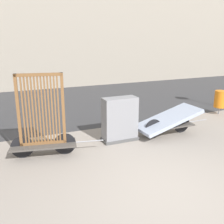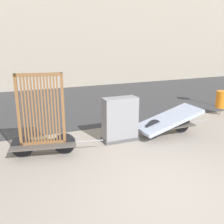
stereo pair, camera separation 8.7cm
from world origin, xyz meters
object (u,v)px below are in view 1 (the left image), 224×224
at_px(bike_cart_with_mattress, 168,121).
at_px(utility_cabinet, 120,121).
at_px(bike_cart_with_bedframe, 43,127).
at_px(trash_bin, 220,99).

bearing_deg(bike_cart_with_mattress, utility_cabinet, 172.40).
bearing_deg(bike_cart_with_bedframe, utility_cabinet, 17.06).
bearing_deg(trash_bin, utility_cabinet, -169.44).
distance_m(bike_cart_with_bedframe, bike_cart_with_mattress, 3.66).
relative_size(bike_cart_with_bedframe, trash_bin, 2.50).
xyz_separation_m(bike_cart_with_mattress, trash_bin, (3.08, 1.05, 0.15)).
xyz_separation_m(bike_cart_with_mattress, utility_cabinet, (-1.50, 0.19, 0.13)).
bearing_deg(trash_bin, bike_cart_with_mattress, -161.22).
bearing_deg(bike_cart_with_mattress, bike_cart_with_bedframe, 179.76).
bearing_deg(utility_cabinet, bike_cart_with_bedframe, -174.81).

